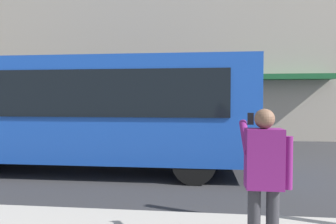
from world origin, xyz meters
name	(u,v)px	position (x,y,z in m)	size (l,w,h in m)	color
ground_plane	(210,171)	(0.00, 0.00, 0.00)	(60.00, 60.00, 0.00)	#2B2B2D
building_facade_far	(206,18)	(-0.02, -6.80, 5.99)	(28.00, 1.55, 12.00)	#A89E8E
red_bus	(85,109)	(3.43, 0.29, 1.68)	(9.05, 2.54, 3.08)	#1947AD
pedestrian_photographer	(264,173)	(-0.44, 4.86, 1.14)	(0.53, 0.52, 1.70)	#2D2D33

